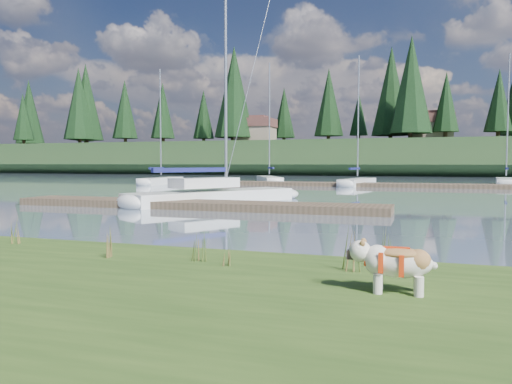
% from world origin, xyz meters
% --- Properties ---
extents(ground, '(200.00, 200.00, 0.00)m').
position_xyz_m(ground, '(0.00, 30.00, 0.00)').
color(ground, gray).
rests_on(ground, ground).
extents(ridge, '(200.00, 20.00, 5.00)m').
position_xyz_m(ridge, '(0.00, 73.00, 2.50)').
color(ridge, '#1D3218').
rests_on(ridge, ground).
extents(bulldog, '(1.00, 0.45, 0.60)m').
position_xyz_m(bulldog, '(4.76, -3.56, 0.72)').
color(bulldog, silver).
rests_on(bulldog, bank).
extents(sailboat_main, '(6.47, 9.41, 13.91)m').
position_xyz_m(sailboat_main, '(-3.96, 12.48, 0.42)').
color(sailboat_main, white).
rests_on(sailboat_main, ground).
extents(dock_near, '(16.00, 2.00, 0.30)m').
position_xyz_m(dock_near, '(-4.00, 9.00, 0.15)').
color(dock_near, '#4C3D2C').
rests_on(dock_near, ground).
extents(dock_far, '(26.00, 2.20, 0.30)m').
position_xyz_m(dock_far, '(2.00, 30.00, 0.15)').
color(dock_far, '#4C3D2C').
rests_on(dock_far, ground).
extents(sailboat_bg_0, '(1.53, 6.90, 10.09)m').
position_xyz_m(sailboat_bg_0, '(-16.81, 29.68, 0.32)').
color(sailboat_bg_0, white).
rests_on(sailboat_bg_0, ground).
extents(sailboat_bg_1, '(4.66, 7.36, 11.23)m').
position_xyz_m(sailboat_bg_1, '(-9.01, 35.64, 0.33)').
color(sailboat_bg_1, white).
rests_on(sailboat_bg_1, ground).
extents(sailboat_bg_2, '(2.58, 7.14, 10.63)m').
position_xyz_m(sailboat_bg_2, '(-0.01, 32.18, 0.33)').
color(sailboat_bg_2, white).
rests_on(sailboat_bg_2, ground).
extents(sailboat_bg_3, '(2.25, 7.55, 10.99)m').
position_xyz_m(sailboat_bg_3, '(11.59, 37.18, 0.33)').
color(sailboat_bg_3, white).
rests_on(sailboat_bg_3, ground).
extents(weed_0, '(0.17, 0.14, 0.67)m').
position_xyz_m(weed_0, '(0.23, -2.79, 0.63)').
color(weed_0, '#475B23').
rests_on(weed_0, bank).
extents(weed_1, '(0.17, 0.14, 0.58)m').
position_xyz_m(weed_1, '(1.79, -2.62, 0.59)').
color(weed_1, '#475B23').
rests_on(weed_1, bank).
extents(weed_2, '(0.17, 0.14, 0.73)m').
position_xyz_m(weed_2, '(4.13, -2.55, 0.66)').
color(weed_2, '#475B23').
rests_on(weed_2, bank).
extents(weed_3, '(0.17, 0.14, 0.57)m').
position_xyz_m(weed_3, '(-2.19, -2.21, 0.59)').
color(weed_3, '#475B23').
rests_on(weed_3, bank).
extents(weed_4, '(0.17, 0.14, 0.38)m').
position_xyz_m(weed_4, '(2.30, -2.79, 0.51)').
color(weed_4, '#475B23').
rests_on(weed_4, bank).
extents(weed_5, '(0.17, 0.14, 0.60)m').
position_xyz_m(weed_5, '(4.59, -2.17, 0.60)').
color(weed_5, '#475B23').
rests_on(weed_5, bank).
extents(mud_lip, '(60.00, 0.50, 0.14)m').
position_xyz_m(mud_lip, '(0.00, -1.60, 0.07)').
color(mud_lip, '#33281C').
rests_on(mud_lip, ground).
extents(conifer_0, '(5.72, 5.72, 14.15)m').
position_xyz_m(conifer_0, '(-55.00, 67.00, 12.64)').
color(conifer_0, '#382619').
rests_on(conifer_0, ridge).
extents(conifer_1, '(4.40, 4.40, 11.30)m').
position_xyz_m(conifer_1, '(-40.00, 71.00, 11.28)').
color(conifer_1, '#382619').
rests_on(conifer_1, ridge).
extents(conifer_2, '(6.60, 6.60, 16.05)m').
position_xyz_m(conifer_2, '(-25.00, 68.00, 13.54)').
color(conifer_2, '#382619').
rests_on(conifer_2, ridge).
extents(conifer_3, '(4.84, 4.84, 12.25)m').
position_xyz_m(conifer_3, '(-10.00, 72.00, 11.74)').
color(conifer_3, '#382619').
rests_on(conifer_3, ridge).
extents(conifer_4, '(6.16, 6.16, 15.10)m').
position_xyz_m(conifer_4, '(3.00, 66.00, 13.09)').
color(conifer_4, '#382619').
rests_on(conifer_4, ridge).
extents(conifer_5, '(3.96, 3.96, 10.35)m').
position_xyz_m(conifer_5, '(15.00, 70.00, 10.83)').
color(conifer_5, '#382619').
rests_on(conifer_5, ridge).
extents(house_0, '(6.30, 5.30, 4.65)m').
position_xyz_m(house_0, '(-22.00, 70.00, 7.31)').
color(house_0, gray).
rests_on(house_0, ridge).
extents(house_1, '(6.30, 5.30, 4.65)m').
position_xyz_m(house_1, '(6.00, 71.00, 7.31)').
color(house_1, gray).
rests_on(house_1, ridge).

